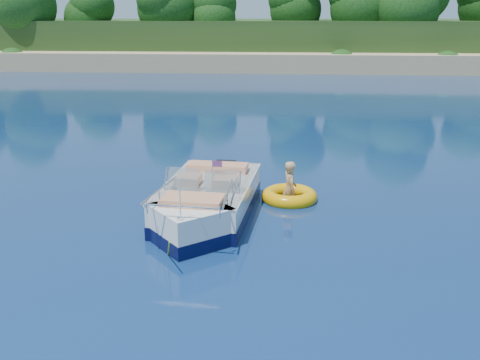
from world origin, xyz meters
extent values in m
plane|color=#091C42|center=(0.00, 0.00, 0.00)|extent=(160.00, 160.00, 0.00)
cube|color=tan|center=(0.00, 38.00, 0.50)|extent=(170.00, 8.00, 2.00)
cube|color=#1D3515|center=(0.00, 65.00, 1.00)|extent=(170.00, 56.00, 6.00)
cylinder|color=black|center=(-18.00, 40.50, 3.10)|extent=(0.44, 0.44, 3.20)
cylinder|color=black|center=(0.00, 42.00, 3.30)|extent=(0.44, 0.44, 3.60)
cube|color=white|center=(1.44, 2.59, 0.28)|extent=(2.14, 3.65, 0.98)
cube|color=white|center=(1.31, 0.94, 0.28)|extent=(1.85, 1.85, 0.98)
cube|color=black|center=(1.44, 2.59, 0.15)|extent=(2.17, 3.69, 0.28)
cube|color=black|center=(1.31, 0.94, 0.15)|extent=(1.89, 1.89, 0.28)
cube|color=tan|center=(1.46, 2.87, 0.56)|extent=(1.68, 2.57, 0.09)
cube|color=white|center=(1.44, 2.59, 0.74)|extent=(2.17, 3.65, 0.06)
cube|color=black|center=(1.60, 4.51, 0.33)|extent=(0.54, 0.37, 0.84)
cube|color=#8C9EA5|center=(0.97, 1.98, 1.01)|extent=(0.76, 0.40, 0.45)
cube|color=#8C9EA5|center=(1.80, 1.91, 1.01)|extent=(0.74, 0.29, 0.45)
cube|color=tan|center=(1.00, 2.40, 0.77)|extent=(0.55, 0.55, 0.37)
cube|color=tan|center=(1.84, 2.33, 0.77)|extent=(0.55, 0.55, 0.37)
cube|color=tan|center=(1.51, 3.52, 0.77)|extent=(1.49, 0.63, 0.35)
cube|color=tan|center=(1.32, 1.11, 0.75)|extent=(1.28, 0.79, 0.32)
cylinder|color=white|center=(1.25, 0.23, 1.17)|extent=(0.03, 0.03, 0.79)
cube|color=red|center=(1.72, 1.92, 1.38)|extent=(0.20, 0.03, 0.13)
cube|color=silver|center=(1.24, 0.19, 0.80)|extent=(0.10, 0.06, 0.05)
cylinder|color=#D3DF18|center=(1.08, -0.13, 0.33)|extent=(0.29, 0.97, 0.71)
torus|color=#E9A106|center=(3.28, 3.72, 0.09)|extent=(1.64, 1.64, 0.37)
torus|color=red|center=(3.28, 3.72, 0.11)|extent=(1.35, 1.35, 0.12)
imported|color=tan|center=(3.27, 3.72, 0.00)|extent=(0.59, 0.86, 1.56)
camera|label=1|loc=(3.16, -8.88, 4.36)|focal=40.00mm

